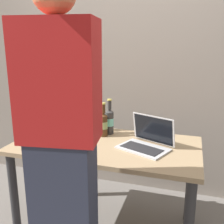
# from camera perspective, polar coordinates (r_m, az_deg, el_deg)

# --- Properties ---
(desk) EXTENTS (1.39, 0.73, 0.75)m
(desk) POSITION_cam_1_polar(r_m,az_deg,el_deg) (2.05, -1.25, -9.79)
(desk) COLOR #9E8460
(desk) RESTS_ON ground
(laptop) EXTENTS (0.42, 0.38, 0.23)m
(laptop) POSITION_cam_1_polar(r_m,az_deg,el_deg) (1.93, 7.62, -6.21)
(laptop) COLOR #B7BABC
(laptop) RESTS_ON desk
(beer_bottle_dark) EXTENTS (0.07, 0.07, 0.29)m
(beer_bottle_dark) POSITION_cam_1_polar(r_m,az_deg,el_deg) (2.27, -3.68, -1.40)
(beer_bottle_dark) COLOR #1E5123
(beer_bottle_dark) RESTS_ON desk
(beer_bottle_amber) EXTENTS (0.07, 0.07, 0.28)m
(beer_bottle_amber) POSITION_cam_1_polar(r_m,az_deg,el_deg) (2.13, -1.85, -2.55)
(beer_bottle_amber) COLOR #472B14
(beer_bottle_amber) RESTS_ON desk
(beer_bottle_brown) EXTENTS (0.07, 0.07, 0.30)m
(beer_bottle_brown) POSITION_cam_1_polar(r_m,az_deg,el_deg) (2.18, -0.54, -1.85)
(beer_bottle_brown) COLOR #333333
(beer_bottle_brown) RESTS_ON desk
(person_figure) EXTENTS (0.42, 0.34, 1.85)m
(person_figure) POSITION_cam_1_polar(r_m,az_deg,el_deg) (1.41, -10.87, -7.88)
(person_figure) COLOR #2D3347
(person_figure) RESTS_ON ground
(back_wall) EXTENTS (6.00, 0.10, 2.60)m
(back_wall) POSITION_cam_1_polar(r_m,az_deg,el_deg) (2.65, 4.22, 10.58)
(back_wall) COLOR gray
(back_wall) RESTS_ON ground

